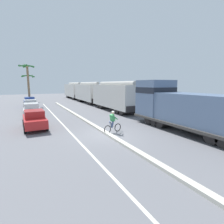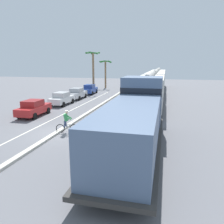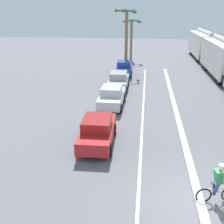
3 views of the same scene
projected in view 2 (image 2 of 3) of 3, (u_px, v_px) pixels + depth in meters
The scene contains 14 objects.
ground_plane at pixel (58, 133), 16.60m from camera, with size 120.00×120.00×0.00m, color slate.
median_curb at pixel (86, 114), 22.27m from camera, with size 0.36×36.00×0.16m, color beige.
lane_stripe at pixel (64, 114), 22.84m from camera, with size 0.14×36.00×0.01m, color silver.
locomotive at pixel (136, 121), 13.01m from camera, with size 3.10×11.61×4.20m.
hopper_car_lead at pixel (150, 91), 24.48m from camera, with size 2.90×10.60×4.18m.
hopper_car_middle at pixel (155, 83), 35.47m from camera, with size 2.90×10.60×4.18m.
hopper_car_trailing at pixel (158, 78), 46.47m from camera, with size 2.90×10.60×4.18m.
parked_car_red at pixel (34, 108), 21.65m from camera, with size 1.94×4.25×1.62m.
parked_car_white at pixel (62, 99), 27.49m from camera, with size 1.88×4.22×1.62m.
parked_car_silver at pixel (77, 93), 32.11m from camera, with size 1.86×4.21×1.62m.
parked_car_blue at pixel (90, 89), 37.38m from camera, with size 1.96×4.26×1.62m.
cyclist at pixel (67, 122), 16.45m from camera, with size 1.68×0.56×1.71m.
palm_tree_near at pixel (93, 63), 38.20m from camera, with size 2.55×2.75×7.27m.
palm_tree_far at pixel (106, 67), 45.56m from camera, with size 2.74×2.79×5.92m.
Camera 2 is at (7.73, -14.43, 5.17)m, focal length 35.00 mm.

